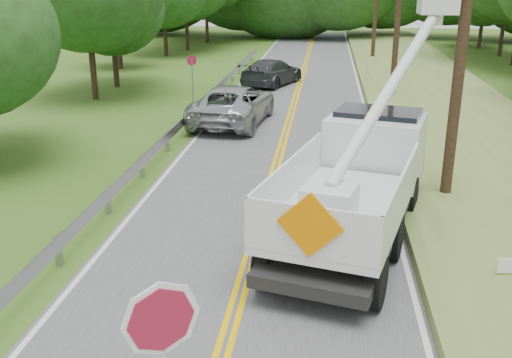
# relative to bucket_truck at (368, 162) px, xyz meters

# --- Properties ---
(road) EXTENTS (7.20, 96.00, 0.03)m
(road) POSITION_rel_bucket_truck_xyz_m (-2.66, 6.79, -1.62)
(road) COLOR #48484B
(road) RESTS_ON ground
(guardrail) EXTENTS (0.18, 48.00, 0.77)m
(guardrail) POSITION_rel_bucket_truck_xyz_m (-6.68, 7.70, -1.08)
(guardrail) COLOR gray
(guardrail) RESTS_ON ground
(tall_grass_verge) EXTENTS (7.00, 96.00, 0.30)m
(tall_grass_verge) POSITION_rel_bucket_truck_xyz_m (4.44, 6.79, -1.48)
(tall_grass_verge) COLOR #596D2F
(tall_grass_verge) RESTS_ON ground
(bucket_truck) EXTENTS (4.61, 7.84, 7.22)m
(bucket_truck) POSITION_rel_bucket_truck_xyz_m (0.00, 0.00, 0.00)
(bucket_truck) COLOR black
(bucket_truck) RESTS_ON road
(suv_silver) EXTENTS (3.34, 6.22, 1.66)m
(suv_silver) POSITION_rel_bucket_truck_xyz_m (-5.02, 10.29, -0.78)
(suv_silver) COLOR #A6A9AD
(suv_silver) RESTS_ON road
(suv_darkgrey) EXTENTS (3.71, 5.57, 1.50)m
(suv_darkgrey) POSITION_rel_bucket_truck_xyz_m (-4.27, 19.89, -0.86)
(suv_darkgrey) COLOR #35383C
(suv_darkgrey) RESTS_ON road
(stop_sign_permanent) EXTENTS (0.43, 0.34, 2.46)m
(stop_sign_permanent) POSITION_rel_bucket_truck_xyz_m (-7.59, 13.77, -0.01)
(stop_sign_permanent) COLOR gray
(stop_sign_permanent) RESTS_ON ground
(yard_sign) EXTENTS (0.46, 0.09, 0.67)m
(yard_sign) POSITION_rel_bucket_truck_xyz_m (2.70, -3.04, -1.16)
(yard_sign) COLOR white
(yard_sign) RESTS_ON ground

